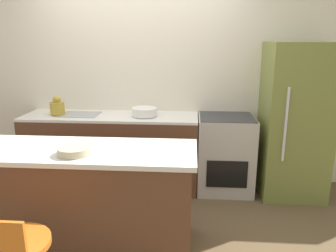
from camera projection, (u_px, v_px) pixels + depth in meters
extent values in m
plane|color=brown|center=(134.00, 197.00, 3.83)|extent=(14.00, 14.00, 0.00)
cube|color=silver|center=(140.00, 80.00, 4.11)|extent=(8.00, 0.06, 2.60)
cube|color=brown|center=(112.00, 152.00, 4.04)|extent=(2.09, 0.59, 0.88)
cube|color=white|center=(110.00, 116.00, 3.93)|extent=(2.09, 0.59, 0.03)
cube|color=#9EA3A8|center=(81.00, 114.00, 3.95)|extent=(0.44, 0.32, 0.01)
cube|color=brown|center=(86.00, 201.00, 2.85)|extent=(1.82, 0.65, 0.87)
cube|color=white|center=(83.00, 151.00, 2.73)|extent=(1.90, 0.69, 0.04)
cube|color=#B7B2A8|center=(225.00, 154.00, 3.94)|extent=(0.65, 0.59, 0.91)
cube|color=black|center=(227.00, 174.00, 3.69)|extent=(0.46, 0.01, 0.32)
cube|color=#333338|center=(227.00, 117.00, 3.82)|extent=(0.62, 0.56, 0.01)
cube|color=olive|center=(294.00, 121.00, 3.74)|extent=(0.71, 0.67, 1.77)
cube|color=silver|center=(286.00, 125.00, 3.41)|extent=(0.02, 0.02, 0.80)
cylinder|color=orange|center=(14.00, 244.00, 2.12)|extent=(0.46, 0.46, 0.04)
cylinder|color=#B29333|center=(57.00, 108.00, 3.92)|extent=(0.17, 0.17, 0.15)
sphere|color=#B29333|center=(57.00, 100.00, 3.89)|extent=(0.09, 0.09, 0.09)
cylinder|color=white|center=(144.00, 112.00, 3.85)|extent=(0.29, 0.29, 0.09)
cylinder|color=#C1B28E|center=(75.00, 150.00, 2.59)|extent=(0.27, 0.27, 0.06)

